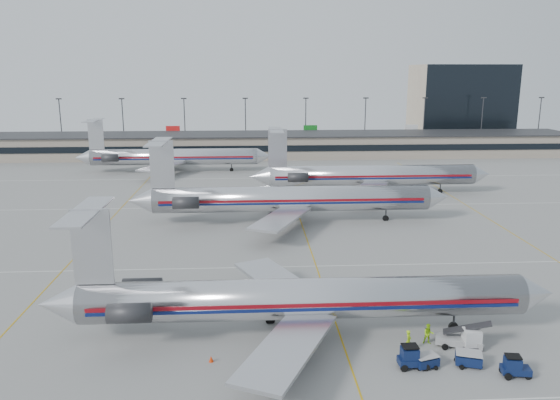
{
  "coord_description": "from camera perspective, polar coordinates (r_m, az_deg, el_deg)",
  "views": [
    {
      "loc": [
        -7.78,
        -51.7,
        22.85
      ],
      "look_at": [
        -3.48,
        25.85,
        4.5
      ],
      "focal_mm": 35.0,
      "sensor_mm": 36.0,
      "label": 1
    }
  ],
  "objects": [
    {
      "name": "ramp_worker_near",
      "position": [
        48.28,
        13.28,
        -14.11
      ],
      "size": [
        0.71,
        0.8,
        1.84
      ],
      "primitive_type": "imported",
      "rotation": [
        0.0,
        0.0,
        1.05
      ],
      "color": "#A0D514",
      "rests_on": "ground"
    },
    {
      "name": "terminal",
      "position": [
        151.16,
        -0.2,
        5.81
      ],
      "size": [
        162.0,
        17.0,
        6.25
      ],
      "color": "gray",
      "rests_on": "ground"
    },
    {
      "name": "tug_left",
      "position": [
        45.34,
        0.63,
        -15.93
      ],
      "size": [
        2.01,
        1.13,
        1.57
      ],
      "rotation": [
        0.0,
        0.0,
        0.08
      ],
      "color": "#0B173D",
      "rests_on": "ground"
    },
    {
      "name": "belt_loader",
      "position": [
        50.28,
        18.28,
        -13.65
      ],
      "size": [
        4.66,
        2.5,
        2.38
      ],
      "rotation": [
        0.0,
        0.0,
        -0.32
      ],
      "color": "#9B9B9B",
      "rests_on": "ground"
    },
    {
      "name": "tug_right",
      "position": [
        47.21,
        23.28,
        -15.73
      ],
      "size": [
        2.29,
        1.38,
        1.75
      ],
      "rotation": [
        0.0,
        0.0,
        -0.15
      ],
      "color": "#0B173D",
      "rests_on": "ground"
    },
    {
      "name": "ramp_worker_far",
      "position": [
        49.81,
        15.24,
        -13.35
      ],
      "size": [
        0.96,
        0.79,
        1.82
      ],
      "primitive_type": "imported",
      "rotation": [
        0.0,
        0.0,
        -0.13
      ],
      "color": "#91D413",
      "rests_on": "ground"
    },
    {
      "name": "jet_back_row",
      "position": [
        129.38,
        -11.37,
        4.47
      ],
      "size": [
        45.13,
        27.76,
        12.34
      ],
      "color": "silver",
      "rests_on": "ground"
    },
    {
      "name": "jet_second_row",
      "position": [
        83.95,
        0.53,
        0.15
      ],
      "size": [
        49.52,
        29.16,
        12.96
      ],
      "color": "silver",
      "rests_on": "ground"
    },
    {
      "name": "cone_left",
      "position": [
        46.13,
        -7.21,
        -16.14
      ],
      "size": [
        0.47,
        0.47,
        0.53
      ],
      "primitive_type": "cone",
      "rotation": [
        0.0,
        0.0,
        -0.24
      ],
      "color": "red",
      "rests_on": "ground"
    },
    {
      "name": "light_mast_row",
      "position": [
        164.5,
        -0.46,
        8.32
      ],
      "size": [
        163.6,
        0.4,
        15.28
      ],
      "color": "#38383D",
      "rests_on": "ground"
    },
    {
      "name": "jet_foreground",
      "position": [
        48.6,
        1.4,
        -10.24
      ],
      "size": [
        45.43,
        26.75,
        11.89
      ],
      "color": "silver",
      "rests_on": "ground"
    },
    {
      "name": "cart_outer",
      "position": [
        46.44,
        14.99,
        -15.9
      ],
      "size": [
        2.11,
        1.72,
        1.03
      ],
      "rotation": [
        0.0,
        0.0,
        0.3
      ],
      "color": "#0B173D",
      "rests_on": "ground"
    },
    {
      "name": "uld_container",
      "position": [
        50.1,
        19.39,
        -13.55
      ],
      "size": [
        1.68,
        1.42,
        1.72
      ],
      "rotation": [
        0.0,
        0.0,
        -0.04
      ],
      "color": "#2D2D30",
      "rests_on": "ground"
    },
    {
      "name": "jet_third_row",
      "position": [
        104.94,
        9.07,
        2.59
      ],
      "size": [
        46.08,
        28.35,
        12.6
      ],
      "color": "silver",
      "rests_on": "ground"
    },
    {
      "name": "ground",
      "position": [
        57.06,
        5.02,
        -10.37
      ],
      "size": [
        260.0,
        260.0,
        0.0
      ],
      "primitive_type": "plane",
      "color": "gray",
      "rests_on": "ground"
    },
    {
      "name": "distant_building",
      "position": [
        193.05,
        18.28,
        9.56
      ],
      "size": [
        30.0,
        20.0,
        25.0
      ],
      "primitive_type": "cube",
      "color": "tan",
      "rests_on": "ground"
    },
    {
      "name": "cart_inner",
      "position": [
        47.57,
        19.1,
        -15.39
      ],
      "size": [
        2.33,
        1.93,
        1.14
      ],
      "rotation": [
        0.0,
        0.0,
        -0.32
      ],
      "color": "#0B173D",
      "rests_on": "ground"
    },
    {
      "name": "apron_markings",
      "position": [
        66.25,
        3.8,
        -6.91
      ],
      "size": [
        160.0,
        0.15,
        0.02
      ],
      "primitive_type": "cube",
      "color": "silver",
      "rests_on": "ground"
    },
    {
      "name": "tug_center",
      "position": [
        45.9,
        13.59,
        -15.72
      ],
      "size": [
        2.4,
        1.27,
        1.93
      ],
      "rotation": [
        0.0,
        0.0,
        0.03
      ],
      "color": "#0B173D",
      "rests_on": "ground"
    }
  ]
}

